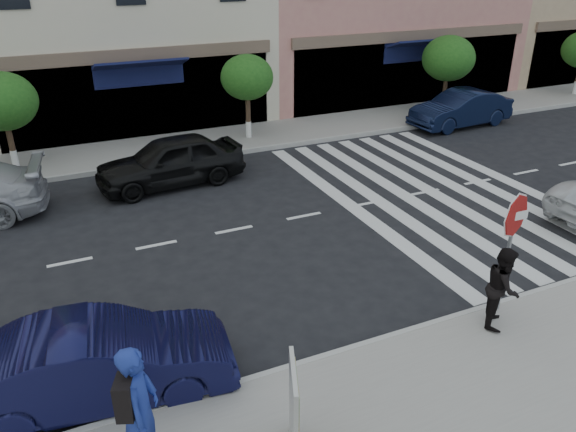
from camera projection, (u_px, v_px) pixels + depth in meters
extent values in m
plane|color=black|center=(301.00, 313.00, 11.13)|extent=(120.00, 120.00, 0.00)
cube|color=gray|center=(169.00, 148.00, 20.14)|extent=(60.00, 3.00, 0.15)
cylinder|color=#473323|center=(12.00, 144.00, 17.74)|extent=(0.18, 0.18, 1.60)
cylinder|color=silver|center=(15.00, 159.00, 17.95)|extent=(0.20, 0.20, 0.60)
ellipsoid|color=#1C4D16|center=(2.00, 101.00, 17.15)|extent=(2.10, 2.10, 1.79)
cylinder|color=#473323|center=(248.00, 115.00, 20.70)|extent=(0.18, 0.18, 1.71)
cylinder|color=silver|center=(249.00, 129.00, 20.94)|extent=(0.20, 0.20, 0.60)
ellipsoid|color=#1C4D16|center=(247.00, 77.00, 20.11)|extent=(1.90, 1.90, 1.62)
cylinder|color=#473323|center=(444.00, 92.00, 24.07)|extent=(0.18, 0.18, 1.65)
cylinder|color=silver|center=(443.00, 104.00, 24.30)|extent=(0.20, 0.20, 0.60)
ellipsoid|color=#1C4D16|center=(448.00, 58.00, 23.46)|extent=(2.20, 2.20, 1.87)
cylinder|color=silver|center=(575.00, 87.00, 27.28)|extent=(0.20, 0.20, 0.60)
cylinder|color=gray|center=(507.00, 259.00, 10.53)|extent=(0.07, 0.07, 2.24)
cylinder|color=white|center=(515.00, 215.00, 10.13)|extent=(0.87, 0.06, 0.87)
cylinder|color=#9E1411|center=(516.00, 215.00, 10.11)|extent=(0.81, 0.07, 0.81)
cube|color=white|center=(518.00, 216.00, 10.09)|extent=(0.46, 0.04, 0.16)
imported|color=navy|center=(141.00, 409.00, 7.29)|extent=(0.69, 0.83, 1.94)
imported|color=black|center=(503.00, 287.00, 10.25)|extent=(0.97, 0.97, 1.58)
cube|color=beige|center=(293.00, 413.00, 7.54)|extent=(0.40, 0.92, 1.48)
cube|color=#D88C3F|center=(296.00, 410.00, 7.51)|extent=(0.30, 0.75, 1.14)
imported|color=black|center=(100.00, 362.00, 8.76)|extent=(4.31, 1.94, 1.37)
imported|color=black|center=(170.00, 161.00, 16.90)|extent=(4.58, 2.20, 1.51)
imported|color=black|center=(461.00, 109.00, 22.60)|extent=(4.45, 1.83, 1.43)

